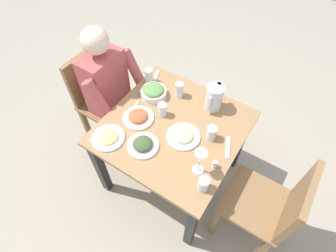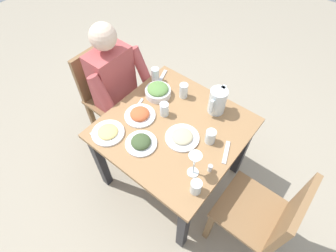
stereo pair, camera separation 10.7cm
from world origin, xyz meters
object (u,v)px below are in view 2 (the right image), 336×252
at_px(water_pitcher, 217,101).
at_px(water_glass_near_right, 196,187).
at_px(dining_table, 173,137).
at_px(plate_beans, 182,137).
at_px(chair_near, 107,92).
at_px(water_glass_far_right, 184,91).
at_px(salt_shaker, 210,168).
at_px(diner_near, 122,90).
at_px(wine_glass, 195,161).
at_px(plate_fries, 108,132).
at_px(plate_dolmas, 141,142).
at_px(chair_far, 265,216).
at_px(plate_rice_curry, 140,115).
at_px(salad_bowl, 158,91).
at_px(water_glass_far_left, 210,137).
at_px(water_glass_near_left, 155,75).
at_px(water_glass_center, 164,109).

height_order(water_pitcher, water_glass_near_right, water_pitcher).
relative_size(dining_table, water_glass_near_right, 9.53).
bearing_deg(plate_beans, chair_near, -96.65).
height_order(water_glass_far_right, salt_shaker, water_glass_far_right).
xyz_separation_m(water_glass_far_right, water_glass_near_right, (0.55, 0.50, -0.01)).
distance_m(dining_table, water_glass_far_right, 0.34).
xyz_separation_m(water_glass_far_right, salt_shaker, (0.39, 0.49, -0.03)).
bearing_deg(diner_near, chair_near, -90.00).
bearing_deg(wine_glass, chair_near, -103.69).
bearing_deg(plate_fries, plate_dolmas, 108.48).
height_order(diner_near, water_glass_far_right, diner_near).
xyz_separation_m(dining_table, chair_far, (0.07, 0.77, -0.08)).
relative_size(water_pitcher, plate_rice_curry, 0.88).
height_order(diner_near, salt_shaker, diner_near).
relative_size(salad_bowl, plate_beans, 0.84).
height_order(water_glass_far_left, wine_glass, wine_glass).
bearing_deg(plate_fries, water_glass_far_left, 123.69).
bearing_deg(salad_bowl, water_glass_near_right, 55.74).
distance_m(chair_near, salt_shaker, 1.18).
bearing_deg(water_glass_far_right, water_glass_near_left, -90.45).
height_order(dining_table, water_glass_near_left, water_glass_near_left).
height_order(plate_fries, water_glass_center, water_glass_center).
height_order(dining_table, water_glass_far_right, water_glass_far_right).
xyz_separation_m(chair_far, water_glass_far_left, (-0.13, -0.51, 0.25)).
distance_m(water_glass_far_left, salt_shaker, 0.21).
height_order(chair_near, water_glass_near_left, chair_near).
xyz_separation_m(water_glass_far_left, wine_glass, (0.25, 0.05, 0.09)).
height_order(chair_far, water_pitcher, water_pitcher).
distance_m(plate_fries, water_glass_near_left, 0.60).
distance_m(plate_beans, water_glass_center, 0.24).
bearing_deg(water_glass_near_right, water_glass_far_left, -159.60).
distance_m(water_glass_near_left, water_glass_center, 0.35).
relative_size(plate_beans, wine_glass, 1.14).
distance_m(plate_beans, water_glass_near_right, 0.37).
distance_m(salad_bowl, plate_beans, 0.43).
relative_size(diner_near, water_glass_near_left, 10.49).
distance_m(salad_bowl, plate_dolmas, 0.45).
height_order(plate_dolmas, water_glass_far_left, water_glass_far_left).
height_order(water_glass_near_left, salt_shaker, water_glass_near_left).
bearing_deg(water_glass_center, water_pitcher, 134.41).
bearing_deg(dining_table, water_glass_near_left, -124.60).
xyz_separation_m(chair_far, plate_rice_curry, (0.00, -1.01, 0.22)).
distance_m(dining_table, chair_far, 0.78).
bearing_deg(water_glass_far_right, water_pitcher, 97.07).
xyz_separation_m(plate_dolmas, water_glass_near_left, (-0.51, -0.32, 0.04)).
bearing_deg(diner_near, water_glass_far_left, 89.47).
height_order(salad_bowl, plate_rice_curry, salad_bowl).
xyz_separation_m(chair_near, plate_rice_curry, (0.14, 0.53, 0.22)).
bearing_deg(wine_glass, plate_rice_curry, -102.96).
bearing_deg(water_glass_center, dining_table, 68.78).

